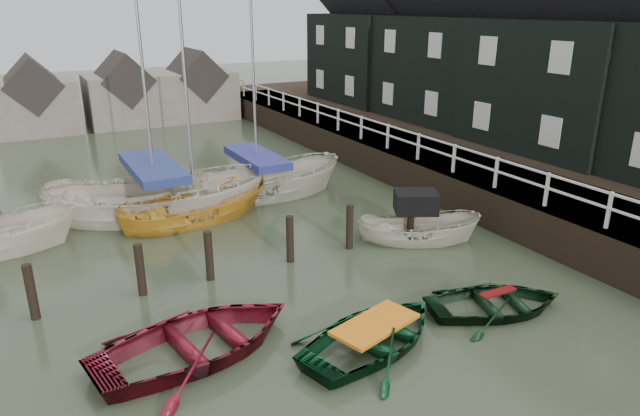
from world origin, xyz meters
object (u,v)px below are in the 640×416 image
rowboat_green (374,346)px  sailboat_c (196,219)px  motorboat (417,237)px  rowboat_red (200,354)px  rowboat_dkgreen (495,311)px  sailboat_b (158,214)px  sailboat_d (258,194)px

rowboat_green → sailboat_c: bearing=-9.5°
motorboat → rowboat_green: bearing=162.2°
rowboat_green → sailboat_c: (-1.14, 9.44, 0.02)m
rowboat_red → rowboat_dkgreen: size_ratio=1.32×
sailboat_b → sailboat_d: sailboat_d is taller
sailboat_c → sailboat_d: size_ratio=0.82×
rowboat_green → sailboat_d: sailboat_d is taller
sailboat_c → sailboat_d: (2.90, 1.39, 0.05)m
rowboat_red → sailboat_b: size_ratio=0.36×
rowboat_red → sailboat_d: (5.21, 9.31, 0.07)m
sailboat_b → sailboat_c: bearing=-115.2°
rowboat_dkgreen → motorboat: motorboat is taller
rowboat_dkgreen → motorboat: size_ratio=0.84×
sailboat_c → sailboat_d: sailboat_d is taller
rowboat_dkgreen → sailboat_b: sailboat_b is taller
rowboat_green → sailboat_d: 10.97m
sailboat_d → sailboat_c: bearing=123.6°
rowboat_red → sailboat_d: size_ratio=0.35×
rowboat_dkgreen → sailboat_b: (-5.64, 10.64, 0.06)m
rowboat_dkgreen → sailboat_b: 12.05m
rowboat_red → sailboat_c: size_ratio=0.42×
sailboat_d → motorboat: bearing=-149.5°
motorboat → sailboat_d: bearing=50.9°
rowboat_red → motorboat: size_ratio=1.11×
motorboat → sailboat_d: (-2.71, 6.54, -0.05)m
motorboat → sailboat_d: size_ratio=0.31×
rowboat_dkgreen → sailboat_c: sailboat_c is taller
rowboat_green → motorboat: size_ratio=0.93×
sailboat_d → rowboat_green: bearing=178.8°
rowboat_green → rowboat_dkgreen: rowboat_green is taller
rowboat_red → rowboat_dkgreen: rowboat_red is taller
sailboat_c → sailboat_b: bearing=37.9°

